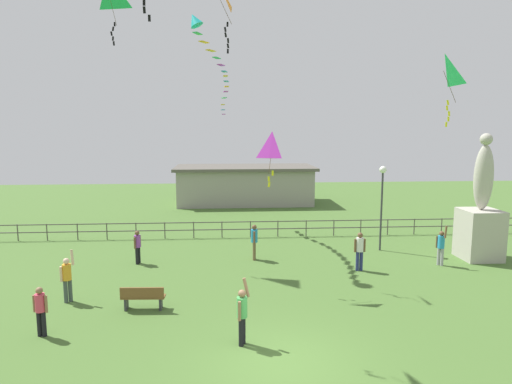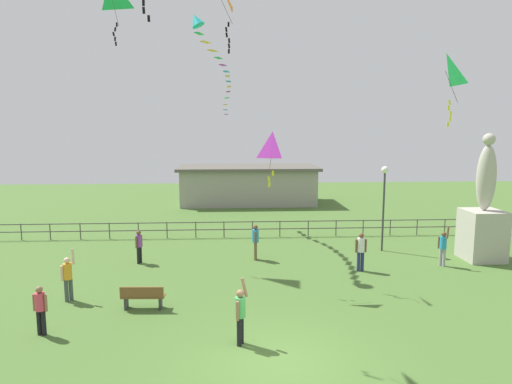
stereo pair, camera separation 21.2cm
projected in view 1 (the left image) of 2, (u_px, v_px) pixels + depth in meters
The scene contains 17 objects.
ground_plane at pixel (281, 362), 12.00m from camera, with size 80.00×80.00×0.00m, color #476B2D.
statue_monument at pixel (480, 220), 21.30m from camera, with size 1.73×1.73×6.04m.
lamppost at pixel (382, 189), 22.60m from camera, with size 0.36×0.36×4.38m.
park_bench at pixel (143, 297), 15.40m from camera, with size 1.52×0.48×0.85m.
person_0 at pixel (242, 312), 12.84m from camera, with size 0.41×0.49×1.96m.
person_1 at pixel (441, 245), 20.37m from camera, with size 0.37×0.47×1.89m.
person_2 at pixel (138, 245), 20.60m from camera, with size 0.29×0.44×1.58m.
person_3 at pixel (67, 276), 16.03m from camera, with size 0.50×0.35×1.93m.
person_4 at pixel (40, 308), 13.39m from camera, with size 0.46×0.29×1.55m.
person_5 at pixel (254, 240), 21.25m from camera, with size 0.32×0.52×1.71m.
person_6 at pixel (360, 249), 19.62m from camera, with size 0.52×0.32×1.73m.
kite_1 at pixel (444, 73), 17.88m from camera, with size 0.90×1.10×2.86m.
kite_3 at pixel (220, 2), 18.61m from camera, with size 0.76×0.71×2.73m.
kite_5 at pixel (272, 148), 17.34m from camera, with size 0.87×0.94×2.09m.
streamer_kite at pixel (201, 36), 21.12m from camera, with size 2.03×8.58×4.36m.
waterfront_railing at pixel (247, 227), 25.72m from camera, with size 36.04×0.06×0.95m.
pavilion_building at pixel (245, 184), 37.46m from camera, with size 11.55×5.57×3.12m.
Camera 1 is at (-1.44, -11.15, 6.25)m, focal length 31.21 mm.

